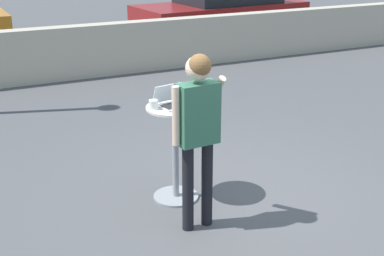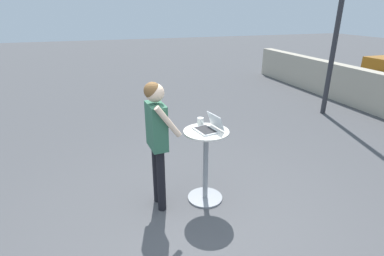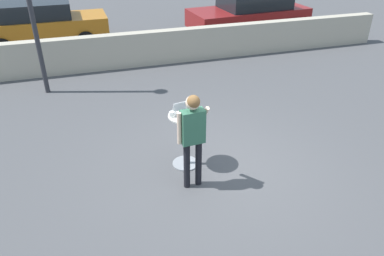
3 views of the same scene
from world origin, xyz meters
TOP-DOWN VIEW (x-y plane):
  - ground_plane at (0.00, 0.00)m, footprint 50.00×50.00m
  - pavement_kerb at (0.00, 5.87)m, footprint 16.03×0.35m
  - cafe_table at (-0.52, 0.34)m, footprint 0.60×0.60m
  - laptop at (-0.53, 0.38)m, footprint 0.38×0.36m
  - coffee_mug at (-0.76, 0.34)m, footprint 0.13×0.09m
  - standing_person at (-0.58, -0.30)m, footprint 0.53×0.39m
  - parked_car_further_down at (4.41, 8.19)m, footprint 4.71×2.31m

SIDE VIEW (x-z plane):
  - ground_plane at x=0.00m, z-range 0.00..0.00m
  - pavement_kerb at x=0.00m, z-range 0.00..1.03m
  - cafe_table at x=-0.52m, z-range 0.08..1.12m
  - parked_car_further_down at x=4.41m, z-range 0.02..1.60m
  - laptop at x=-0.53m, z-range 0.98..1.19m
  - coffee_mug at x=-0.76m, z-range 1.04..1.14m
  - standing_person at x=-0.58m, z-range 0.24..1.97m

